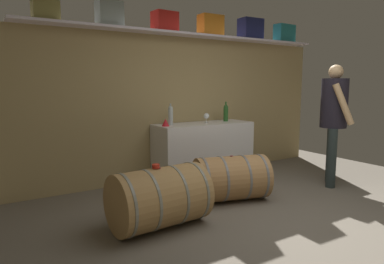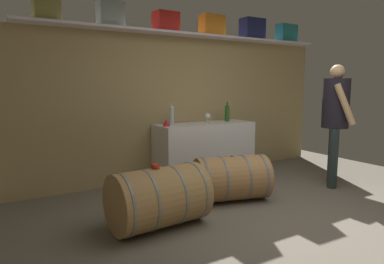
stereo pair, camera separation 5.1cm
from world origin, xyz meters
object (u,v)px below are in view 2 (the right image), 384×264
at_px(wine_glass, 208,116).
at_px(red_funnel, 166,122).
at_px(toolcase_grey, 110,14).
at_px(wine_bottle_green, 227,113).
at_px(wine_barrel_far, 232,178).
at_px(winemaker_pouring, 336,112).
at_px(toolcase_teal, 286,34).
at_px(toolcase_red, 166,22).
at_px(toolcase_navy, 252,29).
at_px(wine_bottle_clear, 172,115).
at_px(work_cabinet, 205,151).
at_px(toolcase_orange, 212,26).
at_px(toolcase_olive, 47,11).
at_px(wine_barrel_near, 159,197).
at_px(tasting_cup, 155,166).

height_order(wine_glass, red_funnel, wine_glass).
distance_m(toolcase_grey, wine_bottle_green, 2.26).
bearing_deg(wine_barrel_far, wine_bottle_green, 71.44).
bearing_deg(winemaker_pouring, toolcase_grey, -66.52).
bearing_deg(toolcase_teal, toolcase_red, 177.50).
relative_size(toolcase_navy, wine_glass, 2.62).
xyz_separation_m(wine_bottle_clear, wine_barrel_far, (0.24, -1.12, -0.72)).
bearing_deg(wine_glass, wine_barrel_far, -108.35).
height_order(work_cabinet, wine_glass, wine_glass).
distance_m(toolcase_grey, red_funnel, 1.61).
height_order(wine_barrel_far, winemaker_pouring, winemaker_pouring).
xyz_separation_m(work_cabinet, wine_bottle_green, (0.45, 0.04, 0.57)).
relative_size(toolcase_orange, winemaker_pouring, 0.22).
bearing_deg(wine_barrel_far, toolcase_olive, 162.14).
bearing_deg(toolcase_navy, wine_barrel_near, -147.03).
bearing_deg(toolcase_olive, tasting_cup, -66.04).
bearing_deg(toolcase_red, toolcase_olive, 176.57).
height_order(toolcase_red, toolcase_teal, toolcase_teal).
distance_m(wine_bottle_green, red_funnel, 1.13).
bearing_deg(toolcase_red, wine_glass, -17.63).
bearing_deg(wine_bottle_green, winemaker_pouring, -55.22).
xyz_separation_m(toolcase_olive, wine_barrel_near, (0.72, -1.50, -1.99)).
distance_m(toolcase_grey, winemaker_pouring, 3.35).
height_order(toolcase_olive, work_cabinet, toolcase_olive).
bearing_deg(work_cabinet, wine_glass, 23.54).
xyz_separation_m(toolcase_red, toolcase_navy, (1.61, 0.00, 0.03)).
distance_m(wine_barrel_near, tasting_cup, 0.33).
bearing_deg(toolcase_olive, toolcase_teal, -0.72).
xyz_separation_m(wine_bottle_green, red_funnel, (-1.12, -0.07, -0.09)).
bearing_deg(toolcase_navy, work_cabinet, -168.10).
height_order(work_cabinet, red_funnel, red_funnel).
bearing_deg(toolcase_grey, toolcase_olive, 175.68).
relative_size(toolcase_red, winemaker_pouring, 0.20).
xyz_separation_m(toolcase_olive, wine_barrel_far, (1.85, -1.23, -2.02)).
bearing_deg(wine_bottle_green, work_cabinet, -175.28).
distance_m(toolcase_teal, wine_bottle_clear, 2.75).
distance_m(toolcase_navy, winemaker_pouring, 1.98).
bearing_deg(wine_bottle_clear, wine_barrel_near, -122.63).
bearing_deg(work_cabinet, toolcase_olive, 174.96).
xyz_separation_m(wine_bottle_green, winemaker_pouring, (0.91, -1.31, 0.06)).
relative_size(toolcase_navy, work_cabinet, 0.25).
xyz_separation_m(wine_barrel_near, wine_barrel_far, (1.13, 0.27, -0.03)).
xyz_separation_m(work_cabinet, wine_glass, (0.07, 0.03, 0.53)).
bearing_deg(wine_bottle_green, wine_barrel_near, -144.22).
height_order(toolcase_olive, toolcase_grey, toolcase_grey).
relative_size(toolcase_olive, work_cabinet, 0.19).
xyz_separation_m(toolcase_grey, wine_bottle_clear, (0.83, -0.11, -1.35)).
xyz_separation_m(toolcase_navy, wine_bottle_green, (-0.61, -0.15, -1.36)).
bearing_deg(toolcase_grey, wine_barrel_far, -53.20).
bearing_deg(tasting_cup, work_cabinet, 42.07).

